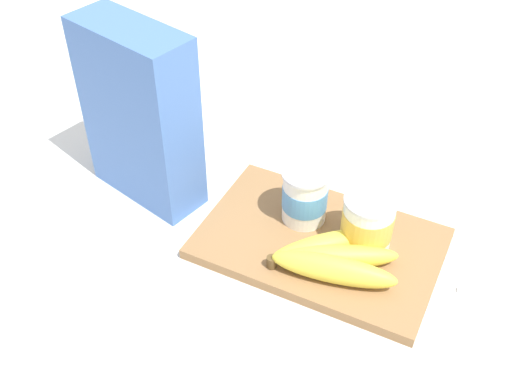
{
  "coord_description": "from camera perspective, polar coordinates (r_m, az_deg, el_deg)",
  "views": [
    {
      "loc": [
        0.2,
        -0.6,
        0.65
      ],
      "look_at": [
        -0.1,
        0.0,
        0.07
      ],
      "focal_mm": 43.25,
      "sensor_mm": 36.0,
      "label": 1
    }
  ],
  "objects": [
    {
      "name": "yogurt_cup_back",
      "position": [
        0.87,
        10.27,
        -2.74
      ],
      "size": [
        0.07,
        0.07,
        0.08
      ],
      "color": "white",
      "rests_on": "cutting_board"
    },
    {
      "name": "yogurt_cup_front",
      "position": [
        0.89,
        4.55,
        -0.3
      ],
      "size": [
        0.07,
        0.07,
        0.09
      ],
      "color": "white",
      "rests_on": "cutting_board"
    },
    {
      "name": "cereal_box",
      "position": [
        0.92,
        -10.51,
        7.11
      ],
      "size": [
        0.2,
        0.12,
        0.28
      ],
      "primitive_type": "cube",
      "rotation": [
        0.0,
        0.0,
        2.9
      ],
      "color": "#4770B7",
      "rests_on": "ground_plane"
    },
    {
      "name": "banana_bunch",
      "position": [
        0.84,
        6.97,
        -6.09
      ],
      "size": [
        0.18,
        0.14,
        0.04
      ],
      "color": "yellow",
      "rests_on": "cutting_board"
    },
    {
      "name": "ground_plane",
      "position": [
        0.9,
        5.84,
        -5.1
      ],
      "size": [
        2.4,
        2.4,
        0.0
      ],
      "primitive_type": "plane",
      "color": "silver"
    },
    {
      "name": "cutting_board",
      "position": [
        0.89,
        5.88,
        -4.74
      ],
      "size": [
        0.34,
        0.22,
        0.02
      ],
      "primitive_type": "cube",
      "color": "olive",
      "rests_on": "ground_plane"
    }
  ]
}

